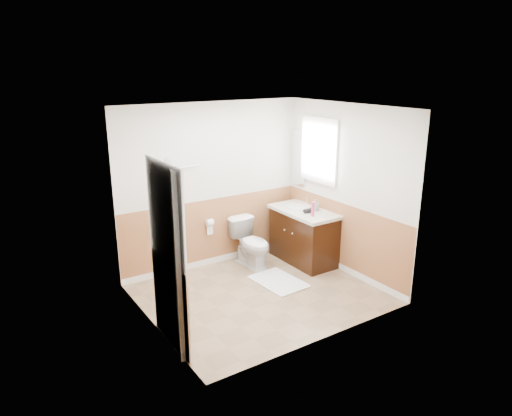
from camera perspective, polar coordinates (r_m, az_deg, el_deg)
floor at (r=6.53m, az=0.48°, el=-10.39°), size 3.00×3.00×0.00m
ceiling at (r=5.82m, az=0.54°, el=12.05°), size 3.00×3.00×0.00m
wall_back at (r=7.13m, az=-5.31°, el=2.69°), size 3.00×0.00×3.00m
wall_front at (r=5.08m, az=8.69°, el=-3.35°), size 3.00×0.00×3.00m
wall_left at (r=5.41m, az=-12.84°, el=-2.34°), size 0.00×3.00×3.00m
wall_right at (r=6.97m, az=10.82°, el=2.12°), size 0.00×3.00×3.00m
wainscot_back at (r=7.34m, az=-5.11°, el=-3.01°), size 3.00×0.00×3.00m
wainscot_front at (r=5.39m, az=8.25°, el=-10.81°), size 3.00×0.00×3.00m
wainscot_left at (r=5.70m, az=-12.23°, el=-9.46°), size 0.00×2.60×2.60m
wainscot_right at (r=7.19m, az=10.42°, el=-3.68°), size 0.00×2.60×2.60m
toilet at (r=7.26m, az=-0.56°, el=-4.28°), size 0.45×0.75×0.74m
bath_mat at (r=6.86m, az=2.74°, el=-8.89°), size 0.60×0.83×0.02m
vanity_cabinet at (r=7.45m, az=5.78°, el=-3.53°), size 0.55×1.10×0.80m
vanity_knob_left at (r=7.15m, az=4.44°, el=-3.11°), size 0.03×0.03×0.03m
vanity_knob_right at (r=7.30m, az=3.49°, el=-2.67°), size 0.03×0.03×0.03m
countertop at (r=7.31m, az=5.82°, el=-0.43°), size 0.60×1.15×0.05m
sink_basin at (r=7.42m, az=5.16°, el=0.13°), size 0.36×0.36×0.02m
faucet at (r=7.51m, az=6.25°, el=0.79°), size 0.02×0.02×0.14m
lotion_bottle at (r=6.98m, az=6.90°, el=-0.14°), size 0.05×0.05×0.22m
soap_dispenser at (r=7.27m, az=7.24°, el=0.34°), size 0.09×0.09×0.17m
hair_dryer_body at (r=7.16m, az=6.34°, el=-0.32°), size 0.14×0.07×0.07m
hair_dryer_handle at (r=7.20m, az=5.81°, el=-0.46°), size 0.03×0.03×0.07m
mirror_panel at (r=7.69m, az=5.13°, el=6.04°), size 0.02×0.35×0.90m
window_frame at (r=7.27m, az=7.65°, el=6.91°), size 0.04×0.80×1.00m
window_glass at (r=7.28m, az=7.74°, el=6.92°), size 0.01×0.70×0.90m
door at (r=5.13m, az=-9.82°, el=-5.98°), size 0.29×0.78×2.04m
door_frame at (r=5.10m, az=-10.61°, el=-6.04°), size 0.02×0.92×2.10m
door_knob at (r=5.46m, az=-10.61°, el=-5.37°), size 0.06×0.06×0.06m
towel_bar at (r=6.77m, az=-9.30°, el=4.82°), size 0.62×0.02×0.02m
tp_holder_bar at (r=7.18m, az=-5.63°, el=-1.79°), size 0.14×0.02×0.02m
tp_roll at (r=7.18m, az=-5.63°, el=-1.79°), size 0.10×0.11×0.11m
tp_sheet at (r=7.22m, az=-5.60°, el=-2.62°), size 0.10×0.01×0.16m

